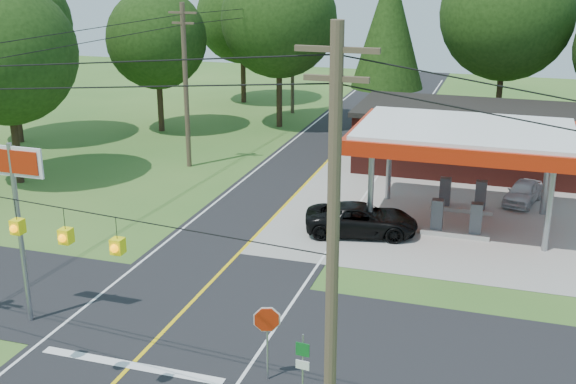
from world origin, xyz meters
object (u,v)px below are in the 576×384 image
(octagonal_stop_sign, at_px, (267,326))
(sedan_car, at_px, (523,192))
(suv_car, at_px, (361,220))
(big_stop_sign, at_px, (15,192))
(gas_canopy, at_px, (465,139))

(octagonal_stop_sign, bearing_deg, sedan_car, 69.46)
(suv_car, xyz_separation_m, sedan_car, (7.29, 7.00, -0.13))
(octagonal_stop_sign, bearing_deg, big_stop_sign, 173.96)
(sedan_car, bearing_deg, gas_canopy, -111.32)
(sedan_car, relative_size, big_stop_sign, 0.53)
(suv_car, height_order, octagonal_stop_sign, octagonal_stop_sign)
(gas_canopy, xyz_separation_m, big_stop_sign, (-14.00, -15.01, 0.69))
(gas_canopy, distance_m, octagonal_stop_sign, 16.80)
(suv_car, distance_m, sedan_car, 10.11)
(big_stop_sign, bearing_deg, gas_canopy, 46.99)
(sedan_car, bearing_deg, octagonal_stop_sign, -94.99)
(octagonal_stop_sign, bearing_deg, gas_canopy, 74.30)
(gas_canopy, xyz_separation_m, octagonal_stop_sign, (-4.50, -16.01, -2.34))
(sedan_car, relative_size, octagonal_stop_sign, 1.38)
(gas_canopy, bearing_deg, octagonal_stop_sign, -105.70)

